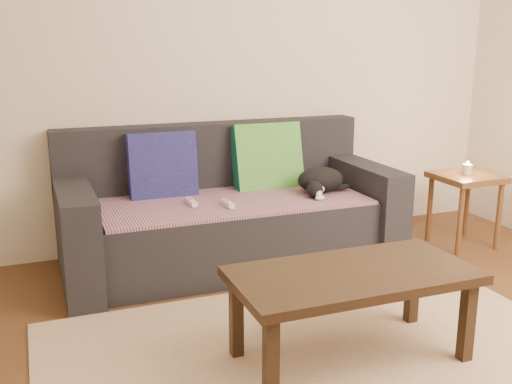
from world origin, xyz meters
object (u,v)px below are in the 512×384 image
wii_remote_a (192,202)px  wii_remote_b (228,204)px  sofa (228,216)px  cat (320,181)px  coffee_table (352,282)px  side_table (466,187)px

wii_remote_a → wii_remote_b: (0.20, -0.11, 0.00)m
wii_remote_b → sofa: bearing=-19.2°
cat → coffee_table: size_ratio=0.36×
cat → wii_remote_b: cat is taller
sofa → wii_remote_a: (-0.27, -0.12, 0.15)m
sofa → side_table: (1.64, -0.29, 0.11)m
cat → side_table: 1.07m
sofa → side_table: size_ratio=4.11×
cat → wii_remote_a: cat is taller
wii_remote_a → cat: bearing=-91.4°
wii_remote_a → coffee_table: size_ratio=0.14×
sofa → side_table: bearing=-10.0°
wii_remote_b → coffee_table: wii_remote_b is taller
side_table → coffee_table: (-1.53, -1.10, -0.05)m
wii_remote_b → side_table: side_table is taller
cat → wii_remote_a: 0.87m
sofa → coffee_table: 1.40m
sofa → coffee_table: (0.11, -1.39, 0.07)m
cat → wii_remote_b: size_ratio=2.57×
wii_remote_a → coffee_table: bearing=-164.0°
side_table → coffee_table: side_table is taller
sofa → cat: bearing=-12.4°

